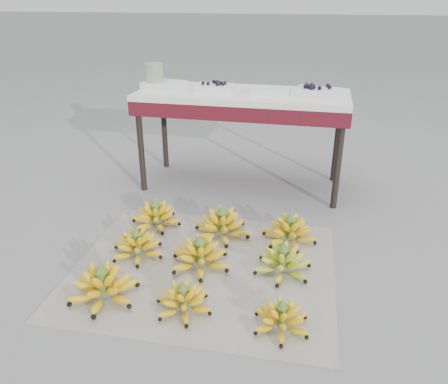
% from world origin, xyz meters
% --- Properties ---
extents(ground, '(60.00, 60.00, 0.00)m').
position_xyz_m(ground, '(0.00, 0.00, 0.00)').
color(ground, slate).
rests_on(ground, ground).
extents(newspaper_mat, '(1.28, 1.08, 0.01)m').
position_xyz_m(newspaper_mat, '(-0.12, -0.04, 0.00)').
color(newspaper_mat, white).
rests_on(newspaper_mat, ground).
extents(bunch_front_left, '(0.39, 0.39, 0.18)m').
position_xyz_m(bunch_front_left, '(-0.48, -0.37, 0.07)').
color(bunch_front_left, yellow).
rests_on(bunch_front_left, newspaper_mat).
extents(bunch_front_center, '(0.32, 0.32, 0.15)m').
position_xyz_m(bunch_front_center, '(-0.12, -0.37, 0.06)').
color(bunch_front_center, yellow).
rests_on(bunch_front_center, newspaper_mat).
extents(bunch_front_right, '(0.29, 0.29, 0.14)m').
position_xyz_m(bunch_front_right, '(0.29, -0.39, 0.05)').
color(bunch_front_right, yellow).
rests_on(bunch_front_right, newspaper_mat).
extents(bunch_mid_left, '(0.32, 0.32, 0.16)m').
position_xyz_m(bunch_mid_left, '(-0.48, -0.01, 0.06)').
color(bunch_mid_left, yellow).
rests_on(bunch_mid_left, newspaper_mat).
extents(bunch_mid_center, '(0.36, 0.36, 0.18)m').
position_xyz_m(bunch_mid_center, '(-0.14, -0.04, 0.07)').
color(bunch_mid_center, yellow).
rests_on(bunch_mid_center, newspaper_mat).
extents(bunch_mid_right, '(0.28, 0.28, 0.17)m').
position_xyz_m(bunch_mid_right, '(0.26, -0.00, 0.06)').
color(bunch_mid_right, olive).
rests_on(bunch_mid_right, newspaper_mat).
extents(bunch_back_left, '(0.35, 0.35, 0.17)m').
position_xyz_m(bunch_back_left, '(-0.50, 0.31, 0.06)').
color(bunch_back_left, yellow).
rests_on(bunch_back_left, newspaper_mat).
extents(bunch_back_center, '(0.39, 0.39, 0.19)m').
position_xyz_m(bunch_back_center, '(-0.10, 0.28, 0.07)').
color(bunch_back_center, yellow).
rests_on(bunch_back_center, newspaper_mat).
extents(bunch_back_right, '(0.36, 0.36, 0.17)m').
position_xyz_m(bunch_back_right, '(0.26, 0.30, 0.07)').
color(bunch_back_right, yellow).
rests_on(bunch_back_right, newspaper_mat).
extents(vendor_table, '(1.36, 0.54, 0.65)m').
position_xyz_m(vendor_table, '(-0.13, 1.01, 0.58)').
color(vendor_table, black).
rests_on(vendor_table, ground).
extents(tray_far_left, '(0.29, 0.23, 0.04)m').
position_xyz_m(tray_far_left, '(-0.67, 1.03, 0.67)').
color(tray_far_left, silver).
rests_on(tray_far_left, vendor_table).
extents(tray_left, '(0.25, 0.19, 0.06)m').
position_xyz_m(tray_left, '(-0.31, 1.00, 0.67)').
color(tray_left, silver).
rests_on(tray_left, vendor_table).
extents(tray_right, '(0.24, 0.18, 0.04)m').
position_xyz_m(tray_right, '(0.05, 0.98, 0.67)').
color(tray_right, silver).
rests_on(tray_right, vendor_table).
extents(tray_far_right, '(0.31, 0.25, 0.07)m').
position_xyz_m(tray_far_right, '(0.33, 0.99, 0.67)').
color(tray_far_right, silver).
rests_on(tray_far_right, vendor_table).
extents(glass_jar, '(0.13, 0.13, 0.16)m').
position_xyz_m(glass_jar, '(-0.73, 1.01, 0.73)').
color(glass_jar, beige).
rests_on(glass_jar, vendor_table).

